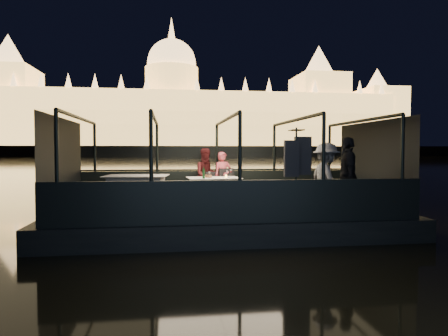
{
  "coord_description": "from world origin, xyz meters",
  "views": [
    {
      "loc": [
        -1.45,
        -10.08,
        2.0
      ],
      "look_at": [
        0.0,
        0.4,
        1.55
      ],
      "focal_mm": 32.0,
      "sensor_mm": 36.0,
      "label": 1
    }
  ],
  "objects": [
    {
      "name": "wine_bottle",
      "position": [
        -0.53,
        0.54,
        1.42
      ],
      "size": [
        0.08,
        0.08,
        0.31
      ],
      "primitive_type": "cylinder",
      "rotation": [
        0.0,
        0.0,
        -0.22
      ],
      "color": "#153C1B",
      "rests_on": "dining_table_central"
    },
    {
      "name": "passenger_stripe",
      "position": [
        2.17,
        -1.26,
        1.35
      ],
      "size": [
        0.73,
        1.16,
        1.7
      ],
      "primitive_type": "imported",
      "rotation": [
        0.0,
        0.0,
        1.68
      ],
      "color": "silver",
      "rests_on": "boat_deck"
    },
    {
      "name": "coat_stand",
      "position": [
        1.29,
        -1.71,
        1.4
      ],
      "size": [
        0.56,
        0.45,
        2.01
      ],
      "primitive_type": null,
      "rotation": [
        0.0,
        0.0,
        0.01
      ],
      "color": "black",
      "rests_on": "boat_deck"
    },
    {
      "name": "parliament_building",
      "position": [
        0.0,
        175.0,
        29.0
      ],
      "size": [
        220.0,
        32.0,
        60.0
      ],
      "primitive_type": null,
      "color": "#F2D18C",
      "rests_on": "embankment"
    },
    {
      "name": "amber_candle",
      "position": [
        0.1,
        0.71,
        1.31
      ],
      "size": [
        0.07,
        0.07,
        0.09
      ],
      "primitive_type": "cylinder",
      "rotation": [
        0.0,
        0.0,
        -0.26
      ],
      "color": "#F7AF3D",
      "rests_on": "dining_table_central"
    },
    {
      "name": "gunwale_starboard",
      "position": [
        0.0,
        -2.0,
        0.95
      ],
      "size": [
        8.0,
        0.08,
        0.9
      ],
      "primitive_type": "cube",
      "color": "black",
      "rests_on": "boat_deck"
    },
    {
      "name": "cabin_roof_glass",
      "position": [
        0.0,
        0.0,
        2.8
      ],
      "size": [
        8.0,
        4.0,
        0.02
      ],
      "primitive_type": null,
      "color": "#99B2B2",
      "rests_on": "boat_deck"
    },
    {
      "name": "person_woman_coral",
      "position": [
        0.14,
        1.68,
        1.25
      ],
      "size": [
        0.6,
        0.46,
        1.48
      ],
      "primitive_type": "imported",
      "rotation": [
        0.0,
        0.0,
        0.22
      ],
      "color": "#D54D5B",
      "rests_on": "boat_deck"
    },
    {
      "name": "wine_glass_red",
      "position": [
        0.28,
        0.98,
        1.36
      ],
      "size": [
        0.08,
        0.08,
        0.21
      ],
      "primitive_type": null,
      "rotation": [
        0.0,
        0.0,
        0.16
      ],
      "color": "silver",
      "rests_on": "dining_table_central"
    },
    {
      "name": "chair_port_right",
      "position": [
        0.25,
        1.41,
        0.95
      ],
      "size": [
        0.51,
        0.51,
        0.97
      ],
      "primitive_type": "cube",
      "rotation": [
        0.0,
        0.0,
        0.14
      ],
      "color": "black",
      "rests_on": "boat_deck"
    },
    {
      "name": "chair_port_left",
      "position": [
        -0.2,
        1.41,
        0.95
      ],
      "size": [
        0.51,
        0.51,
        0.88
      ],
      "primitive_type": "cube",
      "rotation": [
        0.0,
        0.0,
        0.29
      ],
      "color": "black",
      "rests_on": "boat_deck"
    },
    {
      "name": "cabin_glass_starboard",
      "position": [
        0.0,
        -2.0,
        2.1
      ],
      "size": [
        8.0,
        0.02,
        1.4
      ],
      "primitive_type": null,
      "color": "#99B2B2",
      "rests_on": "gunwale_starboard"
    },
    {
      "name": "canopy_ribs",
      "position": [
        0.0,
        0.0,
        1.65
      ],
      "size": [
        8.0,
        4.0,
        2.3
      ],
      "primitive_type": null,
      "color": "black",
      "rests_on": "boat_deck"
    },
    {
      "name": "end_wall_fore",
      "position": [
        -4.0,
        0.0,
        1.65
      ],
      "size": [
        0.02,
        4.0,
        2.3
      ],
      "primitive_type": null,
      "color": "black",
      "rests_on": "boat_deck"
    },
    {
      "name": "gunwale_port",
      "position": [
        0.0,
        2.0,
        0.95
      ],
      "size": [
        8.0,
        0.08,
        0.9
      ],
      "primitive_type": "cube",
      "color": "black",
      "rests_on": "boat_deck"
    },
    {
      "name": "river_water",
      "position": [
        0.0,
        80.0,
        0.0
      ],
      "size": [
        500.0,
        500.0,
        0.0
      ],
      "primitive_type": "plane",
      "color": "black",
      "rests_on": "ground"
    },
    {
      "name": "boat_deck",
      "position": [
        0.0,
        0.0,
        0.48
      ],
      "size": [
        8.0,
        4.0,
        0.04
      ],
      "primitive_type": "cube",
      "color": "black",
      "rests_on": "boat_hull"
    },
    {
      "name": "embankment",
      "position": [
        0.0,
        210.0,
        1.0
      ],
      "size": [
        400.0,
        140.0,
        6.0
      ],
      "primitive_type": "cube",
      "color": "#423D33",
      "rests_on": "ground"
    },
    {
      "name": "wine_glass_empty",
      "position": [
        0.11,
        0.6,
        1.36
      ],
      "size": [
        0.08,
        0.08,
        0.21
      ],
      "primitive_type": null,
      "rotation": [
        0.0,
        0.0,
        -0.2
      ],
      "color": "white",
      "rests_on": "dining_table_central"
    },
    {
      "name": "wine_glass_white",
      "position": [
        -0.37,
        0.63,
        1.36
      ],
      "size": [
        0.06,
        0.06,
        0.19
      ],
      "primitive_type": null,
      "rotation": [
        0.0,
        0.0,
        -0.01
      ],
      "color": "white",
      "rests_on": "dining_table_central"
    },
    {
      "name": "plate_near",
      "position": [
        0.26,
        0.64,
        1.27
      ],
      "size": [
        0.26,
        0.26,
        0.01
      ],
      "primitive_type": "cylinder",
      "rotation": [
        0.0,
        0.0,
        -0.1
      ],
      "color": "white",
      "rests_on": "dining_table_central"
    },
    {
      "name": "boat_hull",
      "position": [
        0.0,
        0.0,
        0.0
      ],
      "size": [
        8.6,
        4.4,
        1.0
      ],
      "primitive_type": "cube",
      "color": "black",
      "rests_on": "river_water"
    },
    {
      "name": "end_wall_aft",
      "position": [
        4.0,
        0.0,
        1.65
      ],
      "size": [
        0.02,
        4.0,
        2.3
      ],
      "primitive_type": null,
      "color": "black",
      "rests_on": "boat_deck"
    },
    {
      "name": "passenger_dark",
      "position": [
        2.74,
        -1.15,
        1.35
      ],
      "size": [
        0.78,
        1.17,
        1.84
      ],
      "primitive_type": "imported",
      "rotation": [
        0.0,
        0.0,
        4.38
      ],
      "color": "black",
      "rests_on": "boat_deck"
    },
    {
      "name": "person_man_maroon",
      "position": [
        -0.34,
        1.68,
        1.25
      ],
      "size": [
        0.85,
        0.71,
        1.59
      ],
      "primitive_type": "imported",
      "rotation": [
        0.0,
        0.0,
        0.17
      ],
      "color": "#431215",
      "rests_on": "boat_deck"
    },
    {
      "name": "plate_far",
      "position": [
        -0.37,
        0.91,
        1.27
      ],
      "size": [
        0.27,
        0.27,
        0.01
      ],
      "primitive_type": "cylinder",
      "rotation": [
        0.0,
        0.0,
        0.29
      ],
      "color": "silver",
      "rests_on": "dining_table_central"
    },
    {
      "name": "dining_table_central",
      "position": [
        -0.22,
        0.96,
        0.89
      ],
      "size": [
        1.52,
        1.15,
        0.77
      ],
      "primitive_type": "cube",
      "rotation": [
        0.0,
        0.0,
        0.07
      ],
      "color": "white",
      "rests_on": "boat_deck"
    },
    {
      "name": "bread_basket",
      "position": [
        -0.37,
        0.88,
        1.31
      ],
      "size": [
        0.22,
        0.22,
        0.07
      ],
      "primitive_type": "cylinder",
      "rotation": [
        0.0,
        0.0,
        -0.28
      ],
      "color": "brown",
      "rests_on": "dining_table_central"
    },
    {
      "name": "dining_table_aft",
      "position": [
        -2.3,
        0.77,
        0.89
      ],
      "size": [
        1.74,
        1.35,
        0.86
      ],
      "primitive_type": "cube",
      "rotation": [
        0.0,
        0.0,
        -0.12
      ],
      "color": "white",
      "rests_on": "boat_deck"
    },
    {
      "name": "cabin_glass_port",
      "position": [
        0.0,
        2.0,
        2.1
      ],
      "size": [
        8.0,
        0.02,
        1.4
      ],
      "primitive_type": null,
      "color": "#99B2B2",
      "rests_on": "gunwale_port"
    }
  ]
}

